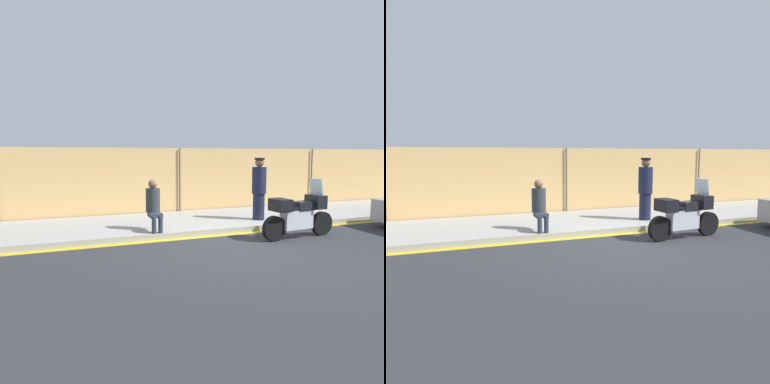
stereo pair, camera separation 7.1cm
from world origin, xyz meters
TOP-DOWN VIEW (x-y plane):
  - ground_plane at (0.00, 0.00)m, footprint 120.00×120.00m
  - sidewalk at (0.00, 2.80)m, footprint 40.87×3.10m
  - curb_paint_stripe at (0.00, 1.16)m, footprint 40.87×0.18m
  - storefront_fence at (-0.00, 4.44)m, footprint 38.83×0.17m
  - motorcycle at (1.75, 0.25)m, footprint 2.13×0.59m
  - officer_standing at (1.71, 2.06)m, footprint 0.42×0.42m
  - person_seated_on_curb at (-1.58, 1.71)m, footprint 0.36×0.66m

SIDE VIEW (x-z plane):
  - ground_plane at x=0.00m, z-range 0.00..0.00m
  - curb_paint_stripe at x=0.00m, z-range 0.00..0.01m
  - sidewalk at x=0.00m, z-range 0.00..0.15m
  - motorcycle at x=1.75m, z-range -0.14..1.34m
  - person_seated_on_curb at x=-1.58m, z-range 0.22..1.52m
  - officer_standing at x=1.71m, z-range 0.17..2.00m
  - storefront_fence at x=0.00m, z-range 0.00..2.30m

